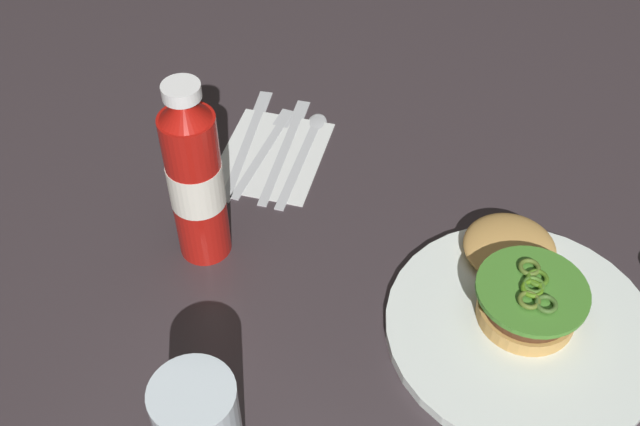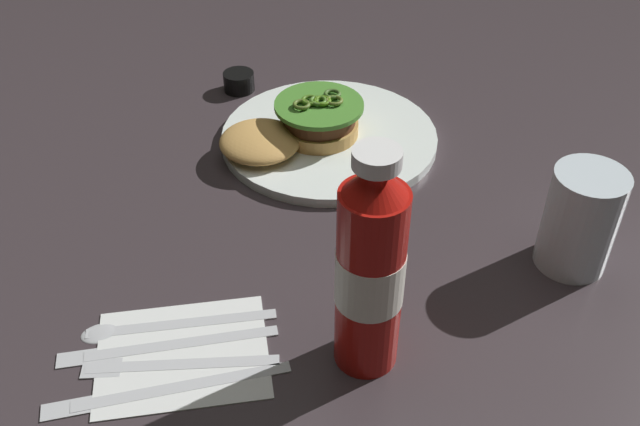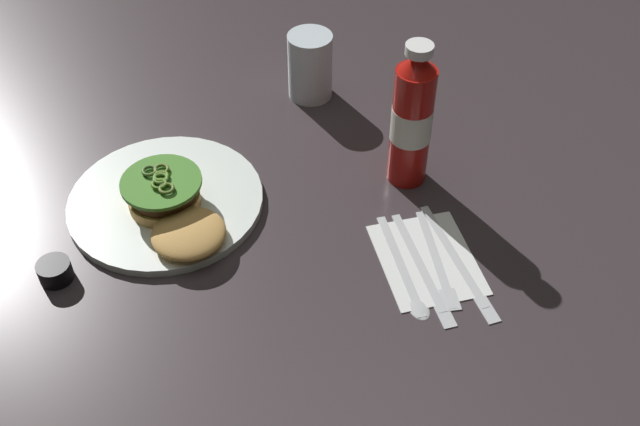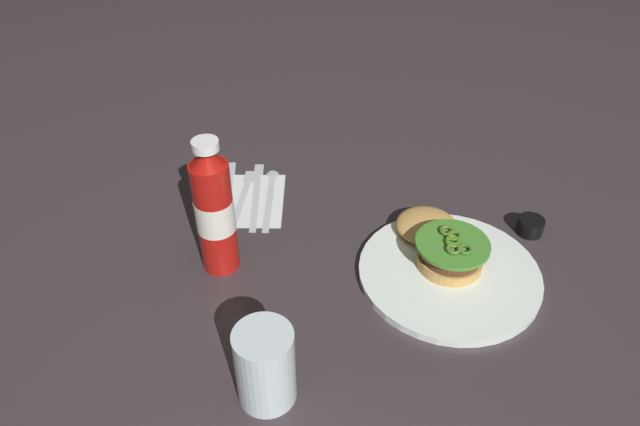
{
  "view_description": "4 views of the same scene",
  "coord_description": "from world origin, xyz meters",
  "views": [
    {
      "loc": [
        -0.53,
        0.03,
        0.68
      ],
      "look_at": [
        0.04,
        0.11,
        0.07
      ],
      "focal_mm": 43.71,
      "sensor_mm": 36.0,
      "label": 1
    },
    {
      "loc": [
        0.2,
        0.65,
        0.53
      ],
      "look_at": [
        0.03,
        0.08,
        0.05
      ],
      "focal_mm": 40.52,
      "sensor_mm": 36.0,
      "label": 2
    },
    {
      "loc": [
        0.78,
        -0.18,
        0.76
      ],
      "look_at": [
        0.1,
        0.08,
        0.04
      ],
      "focal_mm": 41.8,
      "sensor_mm": 36.0,
      "label": 3
    },
    {
      "loc": [
        -0.67,
        0.17,
        0.66
      ],
      "look_at": [
        0.08,
        0.08,
        0.05
      ],
      "focal_mm": 33.09,
      "sensor_mm": 36.0,
      "label": 4
    }
  ],
  "objects": [
    {
      "name": "fork_utensil",
      "position": [
        0.22,
        0.2,
        0.0
      ],
      "size": [
        0.18,
        0.06,
        0.0
      ],
      "color": "silver",
      "rests_on": "napkin"
    },
    {
      "name": "ketchup_bottle",
      "position": [
        0.03,
        0.24,
        0.11
      ],
      "size": [
        0.06,
        0.06,
        0.23
      ],
      "color": "#B0150F",
      "rests_on": "ground_plane"
    },
    {
      "name": "butter_knife",
      "position": [
        0.23,
        0.23,
        0.0
      ],
      "size": [
        0.22,
        0.03,
        0.0
      ],
      "color": "silver",
      "rests_on": "napkin"
    },
    {
      "name": "ground_plane",
      "position": [
        0.0,
        0.0,
        0.0
      ],
      "size": [
        3.0,
        3.0,
        0.0
      ],
      "primitive_type": "plane",
      "color": "#372E32"
    },
    {
      "name": "spoon_utensil",
      "position": [
        0.22,
        0.15,
        0.0
      ],
      "size": [
        0.19,
        0.04,
        0.0
      ],
      "color": "silver",
      "rests_on": "napkin"
    },
    {
      "name": "burger_sandwich",
      "position": [
        0.01,
        -0.11,
        0.03
      ],
      "size": [
        0.19,
        0.12,
        0.05
      ],
      "color": "tan",
      "rests_on": "dinner_plate"
    },
    {
      "name": "condiment_cup",
      "position": [
        0.05,
        -0.28,
        0.01
      ],
      "size": [
        0.04,
        0.04,
        0.03
      ],
      "primitive_type": "cylinder",
      "color": "black",
      "rests_on": "ground_plane"
    },
    {
      "name": "steak_knife",
      "position": [
        0.22,
        0.18,
        0.0
      ],
      "size": [
        0.21,
        0.03,
        0.0
      ],
      "color": "silver",
      "rests_on": "napkin"
    },
    {
      "name": "water_glass",
      "position": [
        -0.22,
        0.18,
        0.06
      ],
      "size": [
        0.08,
        0.08,
        0.11
      ],
      "primitive_type": "cylinder",
      "color": "silver",
      "rests_on": "ground_plane"
    },
    {
      "name": "napkin",
      "position": [
        0.2,
        0.2,
        0.0
      ],
      "size": [
        0.17,
        0.15,
        0.0
      ],
      "primitive_type": "cube",
      "rotation": [
        0.0,
        0.0,
        -0.12
      ],
      "color": "white",
      "rests_on": "ground_plane"
    },
    {
      "name": "dinner_plate",
      "position": [
        -0.04,
        -0.11,
        0.01
      ],
      "size": [
        0.28,
        0.28,
        0.01
      ],
      "primitive_type": "cylinder",
      "color": "white",
      "rests_on": "ground_plane"
    }
  ]
}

